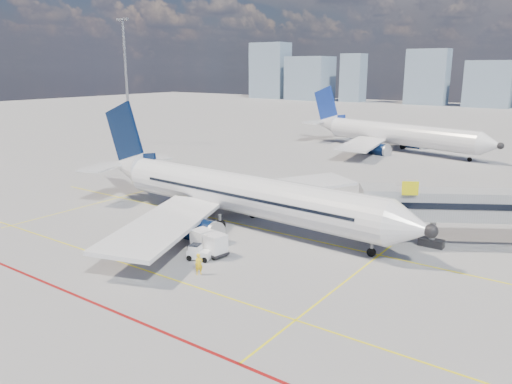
# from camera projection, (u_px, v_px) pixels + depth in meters

# --- Properties ---
(ground) EXTENTS (420.00, 420.00, 0.00)m
(ground) POSITION_uv_depth(u_px,v_px,m) (196.00, 249.00, 44.60)
(ground) COLOR gray
(ground) RESTS_ON ground
(apron_markings) EXTENTS (90.00, 35.12, 0.01)m
(apron_markings) POSITION_uv_depth(u_px,v_px,m) (159.00, 261.00, 41.84)
(apron_markings) COLOR yellow
(apron_markings) RESTS_ON ground
(floodlight_mast_nw) EXTENTS (3.20, 0.61, 25.45)m
(floodlight_mast_nw) POSITION_uv_depth(u_px,v_px,m) (126.00, 78.00, 103.82)
(floodlight_mast_nw) COLOR gray
(floodlight_mast_nw) RESTS_ON ground
(distant_skyline) EXTENTS (248.83, 15.90, 30.74)m
(distant_skyline) POSITION_uv_depth(u_px,v_px,m) (495.00, 77.00, 198.49)
(distant_skyline) COLOR gray
(distant_skyline) RESTS_ON ground
(main_aircraft) EXTENTS (41.96, 36.54, 12.23)m
(main_aircraft) POSITION_uv_depth(u_px,v_px,m) (232.00, 192.00, 51.53)
(main_aircraft) COLOR silver
(main_aircraft) RESTS_ON ground
(second_aircraft) EXTENTS (41.56, 35.67, 12.31)m
(second_aircraft) POSITION_uv_depth(u_px,v_px,m) (392.00, 134.00, 96.82)
(second_aircraft) COLOR silver
(second_aircraft) RESTS_ON ground
(baggage_tug) EXTENTS (2.14, 1.66, 1.33)m
(baggage_tug) POSITION_uv_depth(u_px,v_px,m) (198.00, 252.00, 41.92)
(baggage_tug) COLOR silver
(baggage_tug) RESTS_ON ground
(cargo_dolly) EXTENTS (3.83, 2.17, 1.99)m
(cargo_dolly) POSITION_uv_depth(u_px,v_px,m) (209.00, 242.00, 43.10)
(cargo_dolly) COLOR black
(cargo_dolly) RESTS_ON ground
(belt_loader) EXTENTS (5.53, 2.06, 2.22)m
(belt_loader) POSITION_uv_depth(u_px,v_px,m) (166.00, 215.00, 52.82)
(belt_loader) COLOR black
(belt_loader) RESTS_ON ground
(ramp_worker) EXTENTS (0.68, 0.75, 1.72)m
(ramp_worker) POSITION_uv_depth(u_px,v_px,m) (199.00, 264.00, 38.85)
(ramp_worker) COLOR yellow
(ramp_worker) RESTS_ON ground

